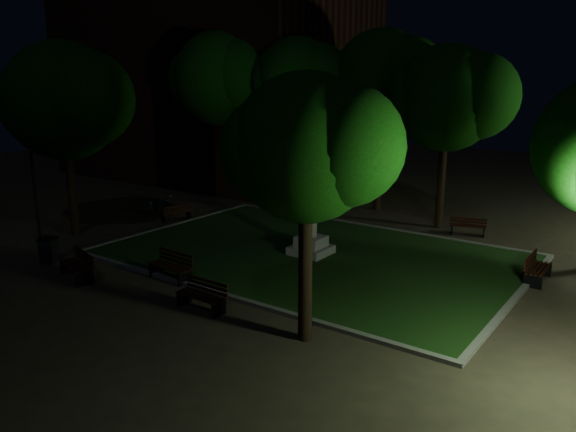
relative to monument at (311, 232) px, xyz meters
name	(u,v)px	position (x,y,z in m)	size (l,w,h in m)	color
ground	(280,270)	(0.00, -2.00, -0.96)	(80.00, 80.00, 0.00)	#413526
lawn	(311,255)	(0.00, 0.00, -0.92)	(15.00, 10.00, 0.08)	#1C3E13
lawn_kerb	(311,254)	(0.00, 0.00, -0.90)	(15.40, 10.40, 0.12)	slate
monument	(311,232)	(0.00, 0.00, 0.00)	(1.40, 1.40, 3.20)	#A79F98
building_main	(213,67)	(-15.86, 11.79, 6.42)	(20.00, 12.00, 15.00)	#442317
tree_west	(65,101)	(-9.97, -3.50, 4.80)	(6.08, 4.96, 8.24)	black
tree_north_wl	(299,79)	(-5.38, 6.91, 5.67)	(5.22, 4.26, 8.77)	black
tree_north_er	(449,98)	(2.52, 6.96, 4.87)	(5.74, 4.69, 8.18)	black
tree_se	(309,149)	(3.88, -6.07, 4.07)	(4.52, 3.69, 6.89)	black
tree_nw	(222,79)	(-10.15, 6.34, 5.69)	(6.37, 5.20, 9.25)	black
tree_far_north	(384,79)	(-1.42, 8.56, 5.70)	(5.95, 4.86, 9.09)	black
lamppost_sw	(32,168)	(-10.83, -4.73, 2.06)	(1.18, 0.28, 4.30)	black
lamppost_nw	(246,139)	(-10.65, 8.96, 2.12)	(1.18, 0.28, 4.39)	black
bench_near_left	(171,267)	(-2.43, -4.94, -0.51)	(1.74, 0.69, 0.94)	black
bench_near_right	(202,296)	(0.25, -6.22, -0.54)	(1.63, 0.59, 0.90)	black
bench_west_near	(78,266)	(-5.03, -6.77, -0.50)	(1.86, 1.06, 0.97)	black
bench_left_side	(177,213)	(-8.20, 0.76, -0.58)	(0.98, 1.55, 0.80)	black
bench_right_side	(536,269)	(7.71, 2.07, -0.52)	(0.60, 1.68, 0.92)	black
bench_far_side	(468,227)	(3.97, 6.40, -0.56)	(1.60, 0.93, 0.83)	black
trash_bin	(48,250)	(-7.46, -6.37, -0.47)	(0.73, 0.73, 0.95)	black
bicycle	(161,204)	(-10.07, 1.45, -0.49)	(0.62, 1.77, 0.93)	black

